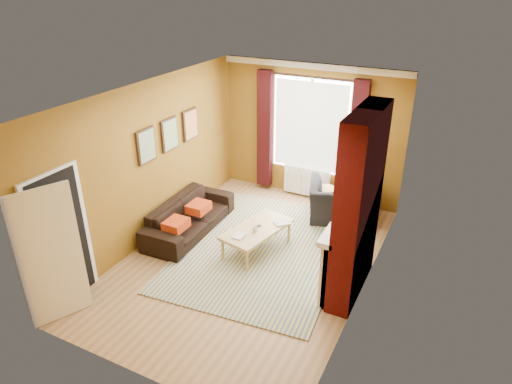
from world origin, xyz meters
TOP-DOWN VIEW (x-y plane):
  - ground at (0.00, 0.00)m, footprint 5.50×5.50m
  - room_walls at (0.64, 0.27)m, footprint 3.82×5.54m
  - striped_rug at (0.08, 0.37)m, footprint 2.96×3.89m
  - sofa at (-1.42, 0.34)m, footprint 0.88×2.10m
  - armchair at (0.93, 2.00)m, footprint 1.44×1.34m
  - coffee_table at (-0.02, 0.33)m, footprint 0.91×1.41m
  - wicker_stool at (0.56, 2.27)m, footprint 0.44×0.44m
  - floor_lamp at (1.50, 2.16)m, footprint 0.31×0.31m
  - book_a at (-0.25, -0.05)m, footprint 0.19×0.25m
  - book_b at (0.23, 0.74)m, footprint 0.36×0.36m
  - mug at (0.00, 0.20)m, footprint 0.11×0.11m
  - tv_remote at (-0.04, 0.34)m, footprint 0.11×0.15m

SIDE VIEW (x-z plane):
  - ground at x=0.00m, z-range 0.00..0.00m
  - striped_rug at x=0.08m, z-range 0.00..0.02m
  - wicker_stool at x=0.56m, z-range 0.00..0.48m
  - sofa at x=-1.42m, z-range 0.00..0.61m
  - armchair at x=0.93m, z-range 0.00..0.77m
  - coffee_table at x=-0.02m, z-range 0.17..0.61m
  - tv_remote at x=-0.04m, z-range 0.43..0.46m
  - book_b at x=0.23m, z-range 0.43..0.46m
  - book_a at x=-0.25m, z-range 0.43..0.46m
  - mug at x=0.00m, z-range 0.43..0.52m
  - floor_lamp at x=1.50m, z-range 0.46..2.07m
  - room_walls at x=0.64m, z-range -0.03..2.80m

